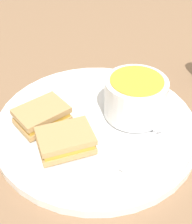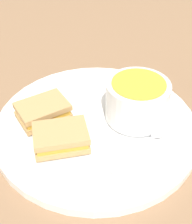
{
  "view_description": "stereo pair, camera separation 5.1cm",
  "coord_description": "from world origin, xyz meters",
  "px_view_note": "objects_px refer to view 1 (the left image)",
  "views": [
    {
      "loc": [
        -0.12,
        -0.37,
        0.36
      ],
      "look_at": [
        0.0,
        0.0,
        0.04
      ],
      "focal_mm": 50.0,
      "sensor_mm": 36.0,
      "label": 1
    },
    {
      "loc": [
        -0.07,
        -0.38,
        0.36
      ],
      "look_at": [
        0.0,
        0.0,
        0.04
      ],
      "focal_mm": 50.0,
      "sensor_mm": 36.0,
      "label": 2
    }
  ],
  "objects_px": {
    "soup_bowl": "(135,97)",
    "sandwich_half_near": "(42,115)",
    "sandwich_half_far": "(66,140)",
    "spoon": "(156,130)"
  },
  "relations": [
    {
      "from": "spoon",
      "to": "soup_bowl",
      "type": "bearing_deg",
      "value": 69.93
    },
    {
      "from": "spoon",
      "to": "sandwich_half_far",
      "type": "height_order",
      "value": "sandwich_half_far"
    },
    {
      "from": "sandwich_half_far",
      "to": "sandwich_half_near",
      "type": "bearing_deg",
      "value": 109.21
    },
    {
      "from": "soup_bowl",
      "to": "sandwich_half_far",
      "type": "relative_size",
      "value": 1.24
    },
    {
      "from": "soup_bowl",
      "to": "spoon",
      "type": "xyz_separation_m",
      "value": [
        0.02,
        -0.06,
        -0.03
      ]
    },
    {
      "from": "soup_bowl",
      "to": "sandwich_half_far",
      "type": "distance_m",
      "value": 0.14
    },
    {
      "from": "sandwich_half_near",
      "to": "sandwich_half_far",
      "type": "distance_m",
      "value": 0.07
    },
    {
      "from": "spoon",
      "to": "sandwich_half_near",
      "type": "height_order",
      "value": "sandwich_half_near"
    },
    {
      "from": "soup_bowl",
      "to": "sandwich_half_near",
      "type": "relative_size",
      "value": 1.06
    },
    {
      "from": "sandwich_half_near",
      "to": "soup_bowl",
      "type": "bearing_deg",
      "value": -8.33
    }
  ]
}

